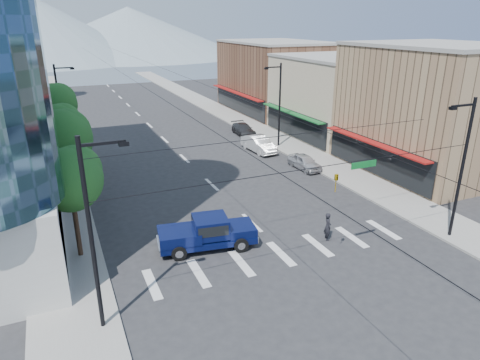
# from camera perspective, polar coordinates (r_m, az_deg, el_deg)

# --- Properties ---
(ground) EXTENTS (160.00, 160.00, 0.00)m
(ground) POSITION_cam_1_polar(r_m,az_deg,el_deg) (25.11, 7.58, -11.22)
(ground) COLOR #28282B
(ground) RESTS_ON ground
(sidewalk_left) EXTENTS (4.00, 120.00, 0.15)m
(sidewalk_left) POSITION_cam_1_polar(r_m,az_deg,el_deg) (59.49, -23.81, 6.10)
(sidewalk_left) COLOR gray
(sidewalk_left) RESTS_ON ground
(sidewalk_right) EXTENTS (4.00, 120.00, 0.15)m
(sidewalk_right) POSITION_cam_1_polar(r_m,az_deg,el_deg) (63.97, -1.74, 8.74)
(sidewalk_right) COLOR gray
(sidewalk_right) RESTS_ON ground
(shop_near) EXTENTS (12.00, 14.00, 11.00)m
(shop_near) POSITION_cam_1_polar(r_m,az_deg,el_deg) (42.86, 24.39, 8.46)
(shop_near) COLOR #8C6B4C
(shop_near) RESTS_ON ground
(shop_mid) EXTENTS (12.00, 14.00, 9.00)m
(shop_mid) POSITION_cam_1_polar(r_m,az_deg,el_deg) (53.24, 13.10, 10.68)
(shop_mid) COLOR tan
(shop_mid) RESTS_ON ground
(shop_far) EXTENTS (12.00, 18.00, 10.00)m
(shop_far) POSITION_cam_1_polar(r_m,az_deg,el_deg) (66.54, 4.78, 13.44)
(shop_far) COLOR brown
(shop_far) RESTS_ON ground
(clock_tower) EXTENTS (4.80, 4.80, 20.40)m
(clock_tower) POSITION_cam_1_polar(r_m,az_deg,el_deg) (80.23, -28.63, 16.39)
(clock_tower) COLOR #8C6B4C
(clock_tower) RESTS_ON ground
(mountain_left) EXTENTS (80.00, 80.00, 22.00)m
(mountain_left) POSITION_cam_1_polar(r_m,az_deg,el_deg) (168.09, -26.35, 17.82)
(mountain_left) COLOR gray
(mountain_left) RESTS_ON ground
(mountain_right) EXTENTS (90.00, 90.00, 18.00)m
(mountain_right) POSITION_cam_1_polar(r_m,az_deg,el_deg) (180.85, -14.55, 18.61)
(mountain_right) COLOR gray
(mountain_right) RESTS_ON ground
(tree_near) EXTENTS (3.65, 3.64, 6.71)m
(tree_near) POSITION_cam_1_polar(r_m,az_deg,el_deg) (25.47, -21.51, 0.40)
(tree_near) COLOR black
(tree_near) RESTS_ON ground
(tree_midnear) EXTENTS (4.09, 4.09, 7.52)m
(tree_midnear) POSITION_cam_1_polar(r_m,az_deg,el_deg) (32.04, -22.42, 5.35)
(tree_midnear) COLOR black
(tree_midnear) RESTS_ON ground
(tree_midfar) EXTENTS (3.65, 3.64, 6.71)m
(tree_midfar) POSITION_cam_1_polar(r_m,az_deg,el_deg) (39.00, -22.78, 6.88)
(tree_midfar) COLOR black
(tree_midfar) RESTS_ON ground
(tree_far) EXTENTS (4.09, 4.09, 7.52)m
(tree_far) POSITION_cam_1_polar(r_m,az_deg,el_deg) (45.76, -23.25, 9.41)
(tree_far) COLOR black
(tree_far) RESTS_ON ground
(signal_rig) EXTENTS (21.80, 0.20, 9.00)m
(signal_rig) POSITION_cam_1_polar(r_m,az_deg,el_deg) (22.35, 9.87, -2.13)
(signal_rig) COLOR black
(signal_rig) RESTS_ON ground
(lamp_pole_nw) EXTENTS (2.00, 0.25, 9.00)m
(lamp_pole_nw) POSITION_cam_1_polar(r_m,az_deg,el_deg) (48.74, -22.78, 9.28)
(lamp_pole_nw) COLOR black
(lamp_pole_nw) RESTS_ON ground
(lamp_pole_ne) EXTENTS (2.00, 0.25, 9.00)m
(lamp_pole_ne) POSITION_cam_1_polar(r_m,az_deg,el_deg) (46.50, 5.17, 10.30)
(lamp_pole_ne) COLOR black
(lamp_pole_ne) RESTS_ON ground
(pickup_truck) EXTENTS (6.23, 3.03, 2.02)m
(pickup_truck) POSITION_cam_1_polar(r_m,az_deg,el_deg) (26.23, -4.47, -6.96)
(pickup_truck) COLOR #08103E
(pickup_truck) RESTS_ON ground
(pedestrian) EXTENTS (0.61, 0.77, 1.83)m
(pedestrian) POSITION_cam_1_polar(r_m,az_deg,el_deg) (27.73, 11.61, -6.07)
(pedestrian) COLOR black
(pedestrian) RESTS_ON ground
(parked_car_near) EXTENTS (1.82, 4.11, 1.37)m
(parked_car_near) POSITION_cam_1_polar(r_m,az_deg,el_deg) (40.49, 8.62, 2.39)
(parked_car_near) COLOR #B2B2B7
(parked_car_near) RESTS_ON ground
(parked_car_mid) EXTENTS (2.16, 5.16, 1.66)m
(parked_car_mid) POSITION_cam_1_polar(r_m,az_deg,el_deg) (45.51, 2.52, 4.82)
(parked_car_mid) COLOR silver
(parked_car_mid) RESTS_ON ground
(parked_car_far) EXTENTS (2.18, 4.77, 1.35)m
(parked_car_far) POSITION_cam_1_polar(r_m,az_deg,el_deg) (52.34, 0.46, 6.76)
(parked_car_far) COLOR #303033
(parked_car_far) RESTS_ON ground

